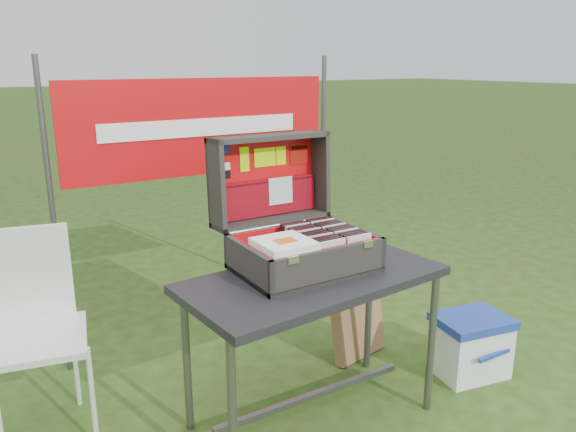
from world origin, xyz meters
TOP-DOWN VIEW (x-y plane):
  - ground at (0.00, 0.00)m, footprint 80.00×80.00m
  - table at (0.05, 0.02)m, footprint 1.23×0.69m
  - table_top at (0.05, 0.02)m, footprint 1.23×0.69m
  - table_leg_fl at (-0.48, -0.21)m, footprint 0.04×0.04m
  - table_leg_fr at (0.58, -0.21)m, footprint 0.04×0.04m
  - table_leg_bl at (-0.48, 0.26)m, footprint 0.04×0.04m
  - table_leg_br at (0.58, 0.26)m, footprint 0.04×0.04m
  - table_brace at (0.05, 0.02)m, footprint 1.03×0.03m
  - suitcase at (0.06, 0.16)m, footprint 0.60×0.59m
  - suitcase_base_bottom at (0.06, 0.10)m, footprint 0.60×0.43m
  - suitcase_base_wall_front at (0.06, -0.10)m, footprint 0.60×0.02m
  - suitcase_base_wall_back at (0.06, 0.31)m, footprint 0.60×0.02m
  - suitcase_base_wall_left at (-0.23, 0.10)m, footprint 0.02×0.43m
  - suitcase_base_wall_right at (0.35, 0.10)m, footprint 0.02×0.43m
  - suitcase_liner_floor at (0.06, 0.10)m, footprint 0.56×0.38m
  - suitcase_latch_left at (-0.14, -0.11)m, footprint 0.05×0.01m
  - suitcase_latch_right at (0.25, -0.11)m, footprint 0.05×0.01m
  - suitcase_hinge at (0.06, 0.32)m, footprint 0.54×0.02m
  - suitcase_lid_back at (0.06, 0.48)m, footprint 0.60×0.04m
  - suitcase_lid_rim_far at (0.06, 0.42)m, footprint 0.60×0.16m
  - suitcase_lid_rim_near at (0.06, 0.40)m, footprint 0.60×0.16m
  - suitcase_lid_rim_left at (-0.23, 0.41)m, footprint 0.02×0.18m
  - suitcase_lid_rim_right at (0.35, 0.41)m, footprint 0.02×0.18m
  - suitcase_lid_liner at (0.06, 0.46)m, footprint 0.55×0.02m
  - suitcase_liner_wall_front at (0.06, -0.09)m, footprint 0.56×0.01m
  - suitcase_liner_wall_back at (0.06, 0.29)m, footprint 0.56×0.01m
  - suitcase_liner_wall_left at (-0.22, 0.10)m, footprint 0.01×0.38m
  - suitcase_liner_wall_right at (0.33, 0.10)m, footprint 0.01×0.38m
  - suitcase_lid_pocket at (0.06, 0.44)m, footprint 0.54×0.04m
  - suitcase_pocket_edge at (0.06, 0.44)m, footprint 0.53×0.02m
  - suitcase_pocket_cd at (0.12, 0.42)m, footprint 0.13×0.02m
  - lid_sticker_cc_a at (-0.16, 0.46)m, footprint 0.06×0.00m
  - lid_sticker_cc_b at (-0.16, 0.46)m, footprint 0.06×0.00m
  - lid_sticker_cc_c at (-0.16, 0.46)m, footprint 0.06×0.00m
  - lid_sticker_cc_d at (-0.16, 0.46)m, footprint 0.06×0.00m
  - lid_card_neon_tall at (-0.06, 0.46)m, footprint 0.05×0.01m
  - lid_card_neon_main at (0.06, 0.46)m, footprint 0.12×0.01m
  - lid_card_neon_small at (0.15, 0.46)m, footprint 0.05×0.01m
  - lid_sticker_band at (0.26, 0.46)m, footprint 0.11×0.01m
  - lid_sticker_band_bar at (0.26, 0.46)m, footprint 0.10×0.00m
  - cd_left_0 at (0.09, -0.06)m, footprint 0.13×0.01m
  - cd_left_1 at (0.09, -0.04)m, footprint 0.13×0.01m
  - cd_left_2 at (0.09, -0.02)m, footprint 0.13×0.01m
  - cd_left_3 at (0.09, 0.01)m, footprint 0.13×0.01m
  - cd_left_4 at (0.09, 0.03)m, footprint 0.13×0.01m
  - cd_left_5 at (0.09, 0.06)m, footprint 0.13×0.01m
  - cd_left_6 at (0.09, 0.08)m, footprint 0.13×0.01m
  - cd_left_7 at (0.09, 0.10)m, footprint 0.13×0.01m
  - cd_left_8 at (0.09, 0.13)m, footprint 0.13×0.01m
  - cd_left_9 at (0.09, 0.15)m, footprint 0.13×0.01m
  - cd_left_10 at (0.09, 0.17)m, footprint 0.13×0.01m
  - cd_left_11 at (0.09, 0.20)m, footprint 0.13×0.01m
  - cd_left_12 at (0.09, 0.22)m, footprint 0.13×0.01m
  - cd_left_13 at (0.09, 0.24)m, footprint 0.13×0.01m
  - cd_left_14 at (0.09, 0.27)m, footprint 0.13×0.01m
  - cd_right_0 at (0.24, -0.06)m, footprint 0.13×0.01m
  - cd_right_1 at (0.24, -0.04)m, footprint 0.13×0.01m
  - cd_right_2 at (0.24, -0.02)m, footprint 0.13×0.01m
  - cd_right_3 at (0.24, 0.01)m, footprint 0.13×0.01m
  - cd_right_4 at (0.24, 0.03)m, footprint 0.13×0.01m
  - cd_right_5 at (0.24, 0.06)m, footprint 0.13×0.01m
  - cd_right_6 at (0.24, 0.08)m, footprint 0.13×0.01m
  - cd_right_7 at (0.24, 0.10)m, footprint 0.13×0.01m
  - cd_right_8 at (0.24, 0.13)m, footprint 0.13×0.01m
  - cd_right_9 at (0.24, 0.15)m, footprint 0.13×0.01m
  - cd_right_10 at (0.24, 0.17)m, footprint 0.13×0.01m
  - cd_right_11 at (0.24, 0.20)m, footprint 0.13×0.01m
  - cd_right_12 at (0.24, 0.22)m, footprint 0.13×0.01m
  - cd_right_13 at (0.24, 0.24)m, footprint 0.13×0.01m
  - cd_right_14 at (0.24, 0.27)m, footprint 0.13×0.01m
  - songbook_0 at (-0.10, 0.02)m, footprint 0.23×0.23m
  - songbook_1 at (-0.10, 0.02)m, footprint 0.23×0.23m
  - songbook_2 at (-0.10, 0.02)m, footprint 0.23×0.23m
  - songbook_3 at (-0.10, 0.02)m, footprint 0.23×0.23m
  - songbook_4 at (-0.10, 0.02)m, footprint 0.23×0.23m
  - songbook_5 at (-0.10, 0.02)m, footprint 0.23×0.23m
  - songbook_graphic at (-0.10, 0.01)m, footprint 0.09×0.07m
  - cooler at (1.02, -0.09)m, footprint 0.43×0.36m
  - cooler_body at (1.02, -0.09)m, footprint 0.41×0.33m
  - cooler_lid at (1.02, -0.09)m, footprint 0.43×0.36m
  - cooler_handle at (1.02, -0.25)m, footprint 0.23×0.02m
  - chair at (-1.06, 0.54)m, footprint 0.52×0.55m
  - chair_seat at (-1.06, 0.54)m, footprint 0.51×0.51m
  - chair_backrest at (-1.06, 0.75)m, footprint 0.43×0.11m
  - chair_leg_fl at (-1.25, 0.36)m, footprint 0.02×0.02m
  - chair_leg_fr at (-0.88, 0.36)m, footprint 0.02×0.02m
  - chair_leg_br at (-0.88, 0.73)m, footprint 0.02×0.02m
  - chair_upright_right at (-0.88, 0.75)m, footprint 0.02×0.02m
  - cardboard_box at (0.62, 0.39)m, footprint 0.39×0.20m
  - banner_post_left at (-0.85, 1.10)m, footprint 0.03×0.03m
  - banner_post_right at (0.85, 1.10)m, footprint 0.03×0.03m
  - banner at (0.00, 1.09)m, footprint 1.60×0.02m
  - banner_text at (0.00, 1.08)m, footprint 1.20×0.00m

SIDE VIEW (x-z plane):
  - ground at x=0.00m, z-range 0.00..0.00m
  - table_brace at x=0.05m, z-range 0.10..0.14m
  - cooler_body at x=1.02m, z-range 0.00..0.29m
  - cooler at x=1.02m, z-range 0.00..0.34m
  - cooler_handle at x=1.02m, z-range 0.17..0.19m
  - cardboard_box at x=0.62m, z-range 0.00..0.40m
  - chair_leg_fl at x=-1.25m, z-range 0.00..0.49m
  - chair_leg_fr at x=-0.88m, z-range 0.00..0.49m
  - chair_leg_br at x=-0.88m, z-range 0.00..0.49m
  - cooler_lid at x=1.02m, z-range 0.29..0.34m
  - table_leg_fl at x=-0.48m, z-range 0.00..0.70m
  - table_leg_fr at x=0.58m, z-range 0.00..0.70m
  - table_leg_bl at x=-0.48m, z-range 0.00..0.70m
  - table_leg_br at x=0.58m, z-range 0.00..0.70m
  - table at x=0.05m, z-range 0.00..0.74m
  - chair at x=-1.06m, z-range 0.00..0.95m
  - chair_seat at x=-1.06m, z-range 0.47..0.50m
  - chair_upright_right at x=-0.88m, z-range 0.49..0.94m
  - table_top at x=0.05m, z-range 0.70..0.74m
  - chair_backrest at x=-1.06m, z-range 0.50..0.95m
  - suitcase_base_bottom at x=0.06m, z-range 0.74..0.76m
  - suitcase_liner_floor at x=0.06m, z-range 0.76..0.77m
  - suitcase_base_wall_front at x=0.06m, z-range 0.74..0.90m
  - suitcase_base_wall_back at x=0.06m, z-range 0.74..0.90m
  - suitcase_base_wall_left at x=-0.23m, z-range 0.74..0.90m
  - suitcase_base_wall_right at x=0.35m, z-range 0.74..0.90m
  - suitcase_liner_wall_front at x=0.06m, z-range 0.76..0.90m
  - suitcase_liner_wall_back at x=0.06m, z-range 0.76..0.90m
  - suitcase_liner_wall_left at x=-0.22m, z-range 0.76..0.90m
  - suitcase_liner_wall_right at x=0.33m, z-range 0.76..0.90m
  - cd_left_0 at x=0.09m, z-range 0.77..0.92m
  - cd_left_1 at x=0.09m, z-range 0.77..0.92m
  - cd_left_2 at x=0.09m, z-range 0.77..0.92m
  - cd_left_3 at x=0.09m, z-range 0.77..0.92m
  - cd_left_4 at x=0.09m, z-range 0.77..0.92m
  - cd_left_5 at x=0.09m, z-range 0.77..0.92m
  - cd_left_6 at x=0.09m, z-range 0.77..0.92m
  - cd_left_7 at x=0.09m, z-range 0.77..0.92m
  - cd_left_8 at x=0.09m, z-range 0.77..0.92m
  - cd_left_9 at x=0.09m, z-range 0.77..0.92m
  - cd_left_10 at x=0.09m, z-range 0.77..0.92m
  - cd_left_11 at x=0.09m, z-range 0.77..0.92m
  - cd_left_12 at x=0.09m, z-range 0.77..0.92m
  - cd_left_13 at x=0.09m, z-range 0.77..0.92m
  - cd_left_14 at x=0.09m, z-range 0.77..0.92m
  - cd_right_0 at x=0.24m, z-range 0.77..0.92m
  - cd_right_1 at x=0.24m, z-range 0.77..0.92m
  - cd_right_2 at x=0.24m, z-range 0.77..0.92m
  - cd_right_3 at x=0.24m, z-range 0.77..0.92m
  - cd_right_4 at x=0.24m, z-range 0.77..0.92m
  - cd_right_5 at x=0.24m, z-range 0.77..0.92m
  - cd_right_6 at x=0.24m, z-range 0.77..0.92m
  - cd_right_7 at x=0.24m, z-range 0.77..0.92m
  - cd_right_8 at x=0.24m, z-range 0.77..0.92m
  - cd_right_9 at x=0.24m, z-range 0.77..0.92m
  - cd_right_10 at x=0.24m, z-range 0.77..0.92m
  - cd_right_11 at x=0.24m, z-range 0.77..0.92m
  - cd_right_12 at x=0.24m, z-range 0.77..0.92m
  - cd_right_13 at x=0.24m, z-range 0.77..0.92m
  - cd_right_14 at x=0.24m, z-range 0.77..0.92m
  - banner_post_left at x=-0.85m, z-range 0.00..1.70m
  - banner_post_right at x=0.85m, z-range 0.00..1.70m
  - suitcase_latch_left at x=-0.14m, z-range 0.87..0.90m
  - suitcase_latch_right at x=0.25m, z-range 0.87..0.90m
  - suitcase_hinge at x=0.06m, z-range 0.89..0.91m
  - songbook_0 at x=-0.10m, z-range 0.90..0.90m
  - songbook_1 at x=-0.10m, z-range 0.90..0.91m
  - suitcase_lid_rim_near at x=0.06m, z-range 0.89..0.92m
  - songbook_2 at x=-0.10m, z-range 0.91..0.91m
  - songbook_3 at x=-0.10m, z-range 0.91..0.92m
  - songbook_4 at x=-0.10m, z-range 0.92..0.92m
  - songbook_5 at x=-0.10m, z-range 0.92..0.93m
  - songbook_graphic at x=-0.10m, z-range 0.93..0.93m
  - suitcase_lid_pocket at x=0.06m, z-range 0.92..1.10m
  - suitcase at x=0.06m, z-range 0.74..1.33m
  - suitcase_pocket_cd at x=0.12m, z-range 0.97..1.11m
  - suitcase_pocket_edge at x=0.06m, z-range 1.08..1.11m
  - suitcase_lid_back at x=0.06m, z-range 0.89..1.32m
  - suitcase_lid_liner at x=0.06m, z-range 0.92..1.30m
  - suitcase_lid_rim_left at x=-0.23m, z-range 0.89..1.33m
  - suitcase_lid_rim_right at x=0.35m, z-range 0.89..1.33m
  - lid_sticker_cc_d at x=-0.16m, z-range 1.13..1.16m
  - lid_sticker_cc_c at x=-0.16m, z-range 1.17..1.20m
  - lid_card_neon_tall at x=-0.06m, z-range 1.15..1.27m
  - lid_card_neon_main at x=0.06m, z-range 1.16..1.26m
  - lid_card_neon_small at x=0.15m, z-range 1.16..1.26m
  - lid_sticker_band at x=0.26m, z-range 1.16..1.26m
  - lid_sticker_cc_b at x=-0.16m, z-range 1.21..1.24m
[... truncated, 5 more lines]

